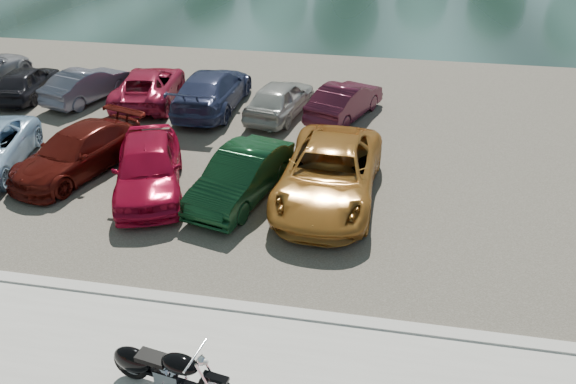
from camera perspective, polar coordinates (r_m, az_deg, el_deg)
name	(u,v)px	position (r m, az deg, el deg)	size (l,w,h in m)	color
kerb	(230,307)	(11.82, -5.87, -11.53)	(60.00, 0.30, 0.14)	#B3B1A9
parking_lot	(301,132)	(19.30, 1.30, 6.15)	(60.00, 18.00, 0.04)	#454138
motorcycle	(161,368)	(10.17, -12.79, -17.05)	(2.32, 0.82, 1.05)	black
car_3	(78,152)	(17.52, -20.58, 3.87)	(1.79, 4.41, 1.28)	#50100B
car_4	(148,167)	(15.80, -14.03, 2.51)	(1.77, 4.40, 1.50)	#A30A2B
car_5	(241,176)	(15.10, -4.76, 1.64)	(1.40, 4.01, 1.32)	black
car_6	(329,174)	(15.02, 4.22, 1.88)	(2.48, 5.39, 1.50)	#AC6E27
car_8	(27,82)	(24.31, -24.98, 10.11)	(1.44, 3.57, 1.22)	black
car_9	(87,85)	(23.13, -19.73, 10.24)	(1.29, 3.70, 1.22)	slate
car_10	(149,86)	(22.27, -13.95, 10.45)	(2.10, 4.56, 1.27)	#AB1C3C
car_11	(212,90)	(21.15, -7.71, 10.27)	(2.02, 4.97, 1.44)	navy
car_12	(280,98)	(20.31, -0.81, 9.48)	(1.55, 3.84, 1.31)	#A6A6A1
car_13	(345,101)	(20.28, 5.82, 9.22)	(1.33, 3.80, 1.25)	#421121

